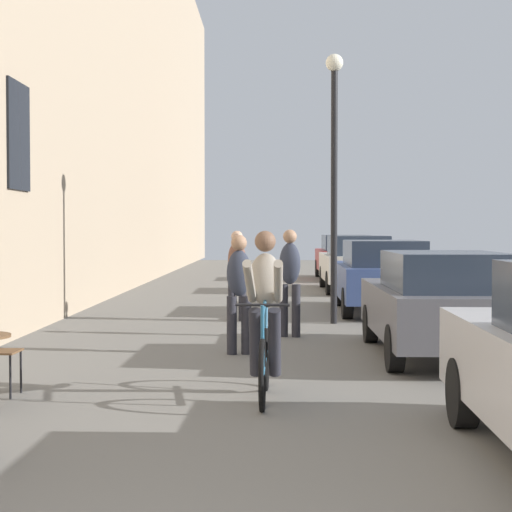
% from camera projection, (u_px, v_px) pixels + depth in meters
% --- Properties ---
extents(cyclist_on_bicycle, '(0.52, 1.76, 1.74)m').
position_uv_depth(cyclist_on_bicycle, '(265.00, 318.00, 8.59)').
color(cyclist_on_bicycle, black).
rests_on(cyclist_on_bicycle, ground_plane).
extents(pedestrian_near, '(0.36, 0.27, 1.65)m').
position_uv_depth(pedestrian_near, '(239.00, 287.00, 11.48)').
color(pedestrian_near, '#26262D').
rests_on(pedestrian_near, ground_plane).
extents(pedestrian_mid, '(0.38, 0.30, 1.72)m').
position_uv_depth(pedestrian_mid, '(290.00, 276.00, 13.34)').
color(pedestrian_mid, '#26262D').
rests_on(pedestrian_mid, ground_plane).
extents(pedestrian_far, '(0.35, 0.25, 1.70)m').
position_uv_depth(pedestrian_far, '(237.00, 270.00, 15.70)').
color(pedestrian_far, '#26262D').
rests_on(pedestrian_far, ground_plane).
extents(street_lamp, '(0.32, 0.32, 4.90)m').
position_uv_depth(street_lamp, '(334.00, 153.00, 15.17)').
color(street_lamp, black).
rests_on(street_lamp, ground_plane).
extents(parked_car_second, '(1.73, 4.03, 1.43)m').
position_uv_depth(parked_car_second, '(439.00, 302.00, 11.23)').
color(parked_car_second, '#595960').
rests_on(parked_car_second, ground_plane).
extents(parked_car_third, '(1.82, 4.23, 1.50)m').
position_uv_depth(parked_car_third, '(381.00, 275.00, 17.26)').
color(parked_car_third, '#384C84').
rests_on(parked_car_third, ground_plane).
extents(parked_car_fourth, '(1.86, 4.36, 1.55)m').
position_uv_depth(parked_car_fourth, '(356.00, 262.00, 23.13)').
color(parked_car_fourth, beige).
rests_on(parked_car_fourth, ground_plane).
extents(parked_car_fifth, '(1.83, 4.30, 1.53)m').
position_uv_depth(parked_car_fifth, '(344.00, 256.00, 28.63)').
color(parked_car_fifth, maroon).
rests_on(parked_car_fifth, ground_plane).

